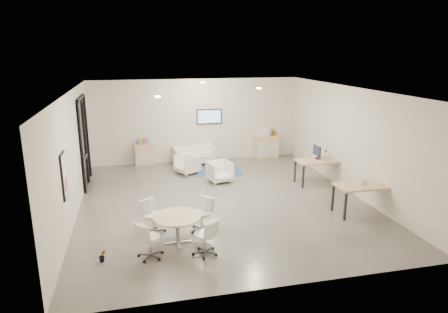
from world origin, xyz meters
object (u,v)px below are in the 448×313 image
sideboard_left (145,155)px  desk_rear (320,162)px  sideboard_right (267,147)px  desk_front (364,188)px  armchair_left (187,163)px  loveseat (194,156)px  armchair_right (220,171)px  round_table (177,220)px

sideboard_left → desk_rear: 6.49m
sideboard_right → desk_front: (0.66, -5.97, 0.26)m
desk_rear → desk_front: bearing=-90.3°
sideboard_right → armchair_left: bearing=-158.7°
loveseat → desk_front: desk_front is taller
loveseat → armchair_right: bearing=-82.0°
sideboard_left → desk_rear: (5.48, -3.46, 0.30)m
sideboard_right → desk_rear: 3.50m
sideboard_left → sideboard_right: size_ratio=0.89×
armchair_left → armchair_right: bearing=9.4°
sideboard_left → round_table: 6.63m
loveseat → desk_rear: bearing=-46.0°
armchair_right → desk_rear: 3.28m
desk_front → round_table: desk_front is taller
round_table → desk_front: bearing=6.9°
armchair_right → desk_front: desk_front is taller
sideboard_right → armchair_left: size_ratio=1.27×
sideboard_left → desk_front: sideboard_left is taller
desk_rear → round_table: size_ratio=1.42×
loveseat → armchair_right: armchair_right is taller
sideboard_right → loveseat: sideboard_right is taller
armchair_left → desk_front: bearing=12.5°
loveseat → armchair_left: (-0.44, -1.19, 0.05)m
sideboard_left → desk_front: bearing=-47.5°
desk_rear → desk_front: (0.03, -2.54, 0.01)m
sideboard_left → round_table: size_ratio=0.77×
armchair_right → sideboard_left: bearing=120.6°
sideboard_right → round_table: size_ratio=0.86×
loveseat → desk_rear: desk_rear is taller
desk_rear → desk_front: size_ratio=0.99×
sideboard_left → sideboard_right: sideboard_right is taller
sideboard_left → armchair_left: 1.98m
armchair_left → round_table: (-0.96, -5.25, 0.21)m
armchair_right → desk_rear: bearing=-28.5°
sideboard_right → armchair_right: (-2.50, -2.51, -0.09)m
armchair_right → desk_front: size_ratio=0.48×
sideboard_left → armchair_right: size_ratio=1.10×
sideboard_left → sideboard_right: (4.85, -0.03, 0.05)m
armchair_left → desk_rear: desk_rear is taller
sideboard_right → desk_rear: (0.63, -3.43, 0.25)m
armchair_left → desk_rear: size_ratio=0.48×
sideboard_right → desk_rear: size_ratio=0.61×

